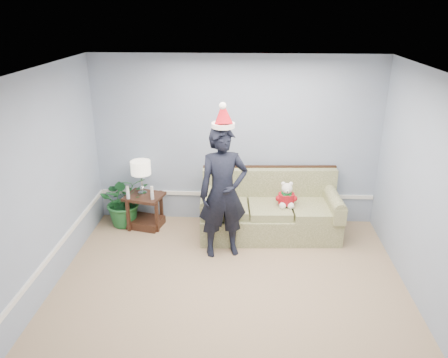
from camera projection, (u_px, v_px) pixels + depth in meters
name	position (u px, v px, depth m)	size (l,w,h in m)	color
room_shell	(228.00, 211.00, 4.56)	(4.54, 5.04, 2.74)	tan
wainscot_trim	(147.00, 230.00, 6.05)	(4.49, 4.99, 0.06)	white
sofa	(269.00, 212.00, 6.81)	(2.16, 1.02, 0.99)	#515C2B
side_table	(145.00, 214.00, 7.05)	(0.66, 0.60, 0.55)	#3E2216
table_lamp	(141.00, 169.00, 6.82)	(0.31, 0.31, 0.55)	silver
candle_pair	(140.00, 193.00, 6.75)	(0.43, 0.05, 0.21)	silver
houseplant	(125.00, 200.00, 7.04)	(0.77, 0.67, 0.86)	#1D5C2A
man	(223.00, 193.00, 6.02)	(0.69, 0.45, 1.88)	black
santa_hat	(223.00, 116.00, 5.63)	(0.36, 0.39, 0.36)	white
teddy_bear	(286.00, 197.00, 6.57)	(0.25, 0.28, 0.40)	white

